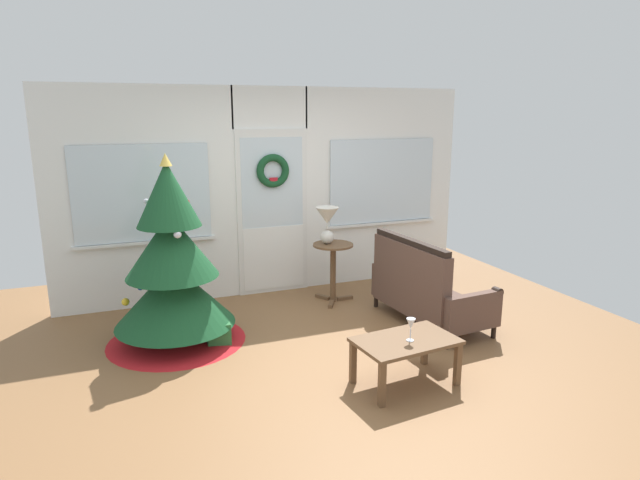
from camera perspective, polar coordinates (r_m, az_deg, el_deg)
name	(u,v)px	position (r m, az deg, el deg)	size (l,w,h in m)	color
ground_plane	(336,356)	(5.24, 1.72, -12.06)	(6.76, 6.76, 0.00)	brown
back_wall_with_door	(271,192)	(6.77, -5.15, 5.09)	(5.20, 0.19, 2.55)	white
christmas_tree	(173,272)	(5.49, -15.24, -3.31)	(1.37, 1.37, 1.88)	#4C331E
settee_sofa	(424,290)	(5.97, 10.86, -5.19)	(0.82, 1.47, 0.96)	black
side_table	(333,261)	(6.49, 1.38, -2.22)	(0.50, 0.48, 0.72)	brown
table_lamp	(327,220)	(6.39, 0.77, 2.10)	(0.28, 0.28, 0.44)	silver
coffee_table	(406,346)	(4.67, 9.01, -10.95)	(0.89, 0.61, 0.40)	brown
wine_glass	(411,325)	(4.57, 9.53, -8.77)	(0.08, 0.08, 0.20)	silver
gift_box	(218,334)	(5.52, -10.70, -9.65)	(0.23, 0.21, 0.23)	#266633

